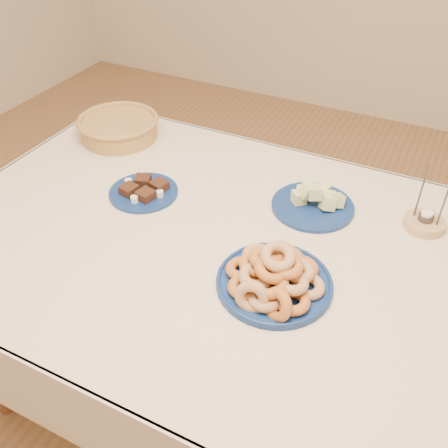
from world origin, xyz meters
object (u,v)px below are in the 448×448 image
Objects in this scene: candle_holder at (424,222)px; dining_table at (232,270)px; wicker_basket at (119,127)px; donut_platter at (274,277)px; brownie_plate at (144,191)px; melon_plate at (315,202)px.

dining_table is at bearing -146.65° from candle_holder.
candle_holder is (1.09, -0.05, -0.02)m from wicker_basket.
dining_table is 5.60× the size of donut_platter.
dining_table is 7.11× the size of brownie_plate.
wicker_basket reaches higher than brownie_plate.
brownie_plate is at bearing 166.14° from dining_table.
melon_plate is 0.31m from candle_holder.
wicker_basket is at bearing 150.82° from dining_table.
candle_holder reaches higher than donut_platter.
dining_table is 0.38m from brownie_plate.
donut_platter is 0.55m from brownie_plate.
candle_holder is (0.46, 0.30, 0.12)m from dining_table.
donut_platter is at bearing -87.53° from melon_plate.
donut_platter is 0.51m from candle_holder.
candle_holder reaches higher than melon_plate.
wicker_basket is at bearing 173.19° from melon_plate.
wicker_basket is (-0.78, 0.09, 0.02)m from melon_plate.
dining_table is 0.56m from candle_holder.
donut_platter is at bearing -125.56° from candle_holder.
dining_table is 8.92× the size of candle_holder.
donut_platter is at bearing -30.00° from wicker_basket.
donut_platter is (0.17, -0.11, 0.14)m from dining_table.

